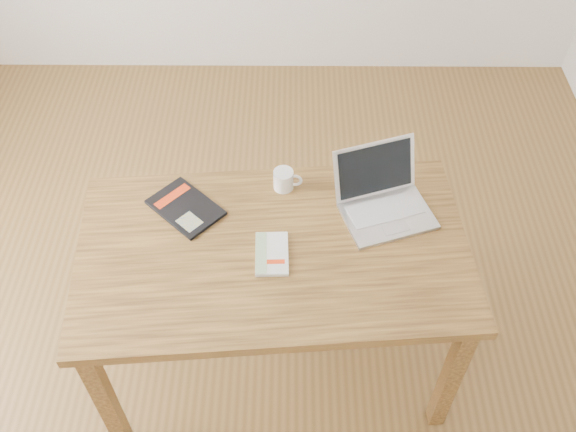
{
  "coord_description": "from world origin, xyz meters",
  "views": [
    {
      "loc": [
        0.25,
        -1.47,
        2.49
      ],
      "look_at": [
        0.24,
        -0.04,
        0.85
      ],
      "focal_mm": 40.0,
      "sensor_mm": 36.0,
      "label": 1
    }
  ],
  "objects_px": {
    "desk": "(274,264)",
    "laptop": "(383,199)",
    "white_guidebook": "(272,254)",
    "coffee_mug": "(284,179)",
    "black_guidebook": "(185,207)"
  },
  "relations": [
    {
      "from": "desk",
      "to": "coffee_mug",
      "type": "relative_size",
      "value": 13.05
    },
    {
      "from": "desk",
      "to": "black_guidebook",
      "type": "bearing_deg",
      "value": 146.34
    },
    {
      "from": "black_guidebook",
      "to": "laptop",
      "type": "xyz_separation_m",
      "value": [
        0.72,
        0.01,
        0.04
      ]
    },
    {
      "from": "white_guidebook",
      "to": "coffee_mug",
      "type": "relative_size",
      "value": 1.72
    },
    {
      "from": "desk",
      "to": "laptop",
      "type": "bearing_deg",
      "value": 21.49
    },
    {
      "from": "laptop",
      "to": "coffee_mug",
      "type": "height_order",
      "value": "laptop"
    },
    {
      "from": "black_guidebook",
      "to": "white_guidebook",
      "type": "bearing_deg",
      "value": -80.2
    },
    {
      "from": "black_guidebook",
      "to": "laptop",
      "type": "distance_m",
      "value": 0.72
    },
    {
      "from": "black_guidebook",
      "to": "coffee_mug",
      "type": "height_order",
      "value": "coffee_mug"
    },
    {
      "from": "black_guidebook",
      "to": "laptop",
      "type": "height_order",
      "value": "laptop"
    },
    {
      "from": "black_guidebook",
      "to": "coffee_mug",
      "type": "distance_m",
      "value": 0.38
    },
    {
      "from": "coffee_mug",
      "to": "laptop",
      "type": "bearing_deg",
      "value": -11.03
    },
    {
      "from": "desk",
      "to": "laptop",
      "type": "height_order",
      "value": "laptop"
    },
    {
      "from": "desk",
      "to": "coffee_mug",
      "type": "distance_m",
      "value": 0.32
    },
    {
      "from": "white_guidebook",
      "to": "coffee_mug",
      "type": "height_order",
      "value": "coffee_mug"
    }
  ]
}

